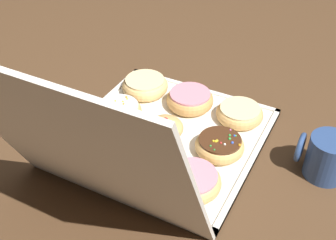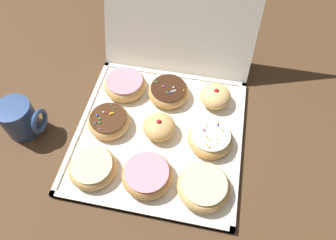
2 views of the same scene
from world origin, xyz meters
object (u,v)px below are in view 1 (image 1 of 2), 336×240
(glazed_ring_donut_0, at_px, (240,113))
(jelly_filled_donut_8, at_px, (87,143))
(donut_box, at_px, (167,136))
(pink_frosted_donut_1, at_px, (190,99))
(jelly_filled_donut_4, at_px, (166,128))
(sprinkle_donut_7, at_px, (138,161))
(coffee_mug, at_px, (326,156))
(sprinkle_donut_5, at_px, (118,113))
(glazed_ring_donut_2, at_px, (145,85))
(sprinkle_donut_3, at_px, (220,144))
(pink_frosted_donut_6, at_px, (192,181))

(glazed_ring_donut_0, bearing_deg, jelly_filled_donut_8, 45.58)
(donut_box, relative_size, pink_frosted_donut_1, 3.56)
(jelly_filled_donut_4, distance_m, sprinkle_donut_7, 0.12)
(coffee_mug, bearing_deg, sprinkle_donut_5, 6.31)
(glazed_ring_donut_0, xyz_separation_m, sprinkle_donut_7, (0.13, 0.26, 0.00))
(glazed_ring_donut_2, relative_size, sprinkle_donut_3, 1.11)
(sprinkle_donut_7, relative_size, jelly_filled_donut_8, 1.33)
(donut_box, bearing_deg, glazed_ring_donut_0, -134.51)
(jelly_filled_donut_4, distance_m, pink_frosted_donut_6, 0.17)
(coffee_mug, bearing_deg, donut_box, 7.88)
(jelly_filled_donut_8, bearing_deg, pink_frosted_donut_1, -116.46)
(pink_frosted_donut_1, relative_size, coffee_mug, 1.11)
(sprinkle_donut_3, bearing_deg, donut_box, 1.40)
(jelly_filled_donut_4, xyz_separation_m, coffee_mug, (-0.35, -0.05, 0.02))
(pink_frosted_donut_6, bearing_deg, jelly_filled_donut_8, 1.08)
(glazed_ring_donut_0, bearing_deg, pink_frosted_donut_1, 2.62)
(glazed_ring_donut_2, xyz_separation_m, sprinkle_donut_3, (-0.26, 0.13, -0.00))
(donut_box, height_order, pink_frosted_donut_1, pink_frosted_donut_1)
(coffee_mug, bearing_deg, pink_frosted_donut_6, 38.15)
(glazed_ring_donut_2, bearing_deg, pink_frosted_donut_1, 178.78)
(jelly_filled_donut_4, relative_size, pink_frosted_donut_6, 0.71)
(glazed_ring_donut_0, distance_m, coffee_mug, 0.23)
(donut_box, distance_m, pink_frosted_donut_1, 0.13)
(glazed_ring_donut_0, xyz_separation_m, sprinkle_donut_3, (-0.00, 0.13, 0.00))
(sprinkle_donut_5, bearing_deg, donut_box, -177.91)
(sprinkle_donut_7, relative_size, coffee_mug, 1.05)
(jelly_filled_donut_4, bearing_deg, jelly_filled_donut_8, 44.29)
(donut_box, xyz_separation_m, sprinkle_donut_5, (0.13, 0.00, 0.03))
(pink_frosted_donut_1, distance_m, jelly_filled_donut_8, 0.29)
(jelly_filled_donut_8, bearing_deg, sprinkle_donut_5, -89.03)
(pink_frosted_donut_1, distance_m, pink_frosted_donut_6, 0.28)
(glazed_ring_donut_2, relative_size, pink_frosted_donut_6, 1.03)
(sprinkle_donut_5, relative_size, coffee_mug, 1.06)
(pink_frosted_donut_1, height_order, sprinkle_donut_3, sprinkle_donut_3)
(donut_box, bearing_deg, jelly_filled_donut_4, 93.84)
(sprinkle_donut_3, distance_m, coffee_mug, 0.22)
(jelly_filled_donut_4, bearing_deg, sprinkle_donut_5, -0.44)
(sprinkle_donut_3, height_order, coffee_mug, coffee_mug)
(jelly_filled_donut_8, bearing_deg, coffee_mug, -159.30)
(donut_box, distance_m, jelly_filled_donut_4, 0.03)
(donut_box, distance_m, sprinkle_donut_3, 0.13)
(sprinkle_donut_3, relative_size, pink_frosted_donut_6, 0.93)
(pink_frosted_donut_1, distance_m, coffee_mug, 0.36)
(glazed_ring_donut_2, bearing_deg, jelly_filled_donut_8, 90.70)
(sprinkle_donut_5, bearing_deg, jelly_filled_donut_4, 179.56)
(glazed_ring_donut_0, relative_size, jelly_filled_donut_4, 1.37)
(glazed_ring_donut_0, distance_m, sprinkle_donut_5, 0.29)
(glazed_ring_donut_2, bearing_deg, sprinkle_donut_5, 90.44)
(glazed_ring_donut_2, xyz_separation_m, jelly_filled_donut_4, (-0.13, 0.13, 0.00))
(glazed_ring_donut_0, bearing_deg, jelly_filled_donut_4, 46.79)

